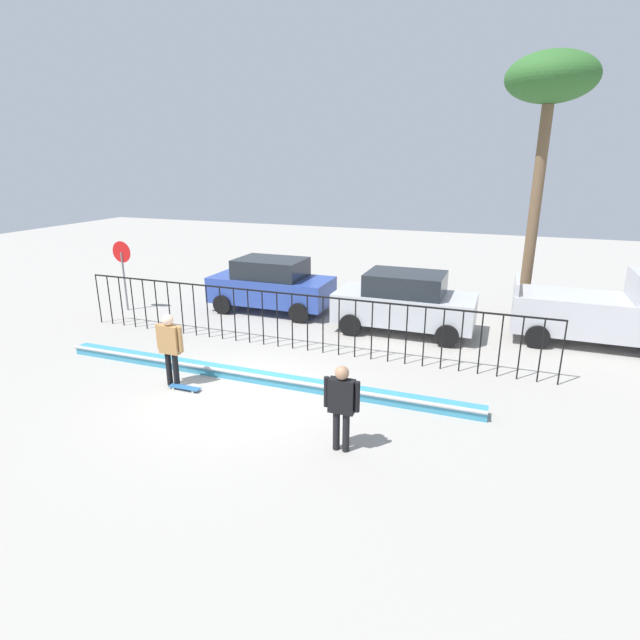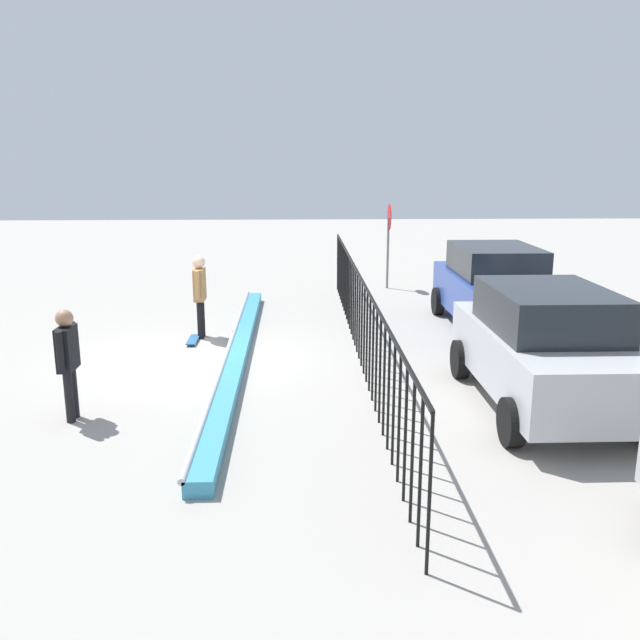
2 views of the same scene
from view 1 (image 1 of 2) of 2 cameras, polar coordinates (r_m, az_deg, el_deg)
name	(u,v)px [view 1 (image 1 of 2)]	position (r m, az deg, el deg)	size (l,w,h in m)	color
ground_plane	(240,392)	(11.99, -9.11, -8.14)	(60.00, 60.00, 0.00)	#9E9991
bowl_coping_ledge	(254,376)	(12.50, -7.53, -6.35)	(11.00, 0.40, 0.27)	teal
perimeter_fence	(292,315)	(14.19, -3.19, 0.63)	(14.04, 0.04, 1.65)	black
skateboarder	(170,343)	(12.32, -16.71, -2.56)	(0.72, 0.27, 1.79)	black
skateboard	(185,387)	(12.37, -15.14, -7.42)	(0.80, 0.20, 0.07)	#26598C
camera_operator	(342,401)	(9.21, 2.47, -9.17)	(0.69, 0.26, 1.70)	black
parked_car_blue	(271,285)	(17.98, -5.56, 4.04)	(4.30, 2.12, 1.90)	#2D479E
parked_car_silver	(405,302)	(15.88, 9.60, 2.05)	(4.30, 2.12, 1.90)	#B7BABF
pickup_truck	(608,311)	(16.68, 29.93, 0.88)	(4.70, 2.12, 2.24)	#B7B7BC
stop_sign	(123,266)	(19.19, -21.51, 5.73)	(0.76, 0.07, 2.50)	slate
palm_tree_tall	(550,88)	(18.43, 24.73, 22.88)	(2.77, 2.77, 8.39)	brown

